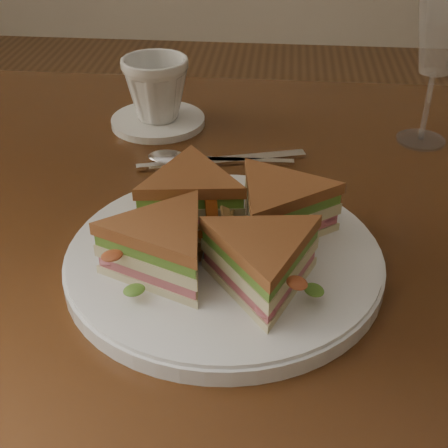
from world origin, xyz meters
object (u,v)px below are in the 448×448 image
Objects in this scene: sandwich_wedges at (224,228)px; coffee_cup at (156,89)px; table at (275,278)px; plate at (224,260)px; wine_glass at (440,37)px; spoon at (185,158)px; knife at (216,162)px; saucer at (158,121)px.

coffee_cup is at bearing 111.16° from sandwich_wedges.
sandwich_wedges is 2.97× the size of coffee_cup.
table is 13.07× the size of coffee_cup.
plate is at bearing -69.62° from coffee_cup.
wine_glass is at bearing -3.89° from coffee_cup.
coffee_cup is at bearing 114.82° from spoon.
knife is 1.60× the size of saucer.
plate is 1.45× the size of knife.
wine_glass is 1.49× the size of saucer.
wine_glass is at bearing 2.00° from knife.
table is at bearing -134.32° from wine_glass.
table is at bearing -50.75° from coffee_cup.
saucer reaches higher than table.
sandwich_wedges is at bearing -128.10° from wine_glass.
coffee_cup is (-0.36, 0.02, -0.09)m from wine_glass.
table is 0.36m from wine_glass.
saucer is 0.05m from coffee_cup.
saucer is at bearing 114.57° from knife.
table is 6.52× the size of spoon.
table is 5.72× the size of knife.
plate is at bearing -114.64° from table.
plate is 1.12× the size of sandwich_wedges.
plate is 2.31× the size of saucer.
knife is 0.31m from wine_glass.
table is at bearing 65.36° from plate.
wine_glass is 2.14× the size of coffee_cup.
spoon is 0.88× the size of knife.
sandwich_wedges is 0.39m from wine_glass.
saucer is at bearing 176.89° from wine_glass.
coffee_cup is (0.00, 0.00, 0.05)m from saucer.
knife is (-0.03, 0.21, -0.04)m from sandwich_wedges.
spoon is 2.00× the size of coffee_cup.
saucer is 1.43× the size of coffee_cup.
plate is at bearing -68.84° from saucer.
coffee_cup is (-0.18, 0.21, 0.15)m from table.
wine_glass is at bearing 51.90° from sandwich_wedges.
saucer is (-0.05, 0.11, 0.00)m from spoon.
knife reaches higher than table.
plate is 0.35m from coffee_cup.
spoon is (-0.07, 0.21, -0.00)m from plate.
table is 3.95× the size of plate.
plate is 0.21m from knife.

